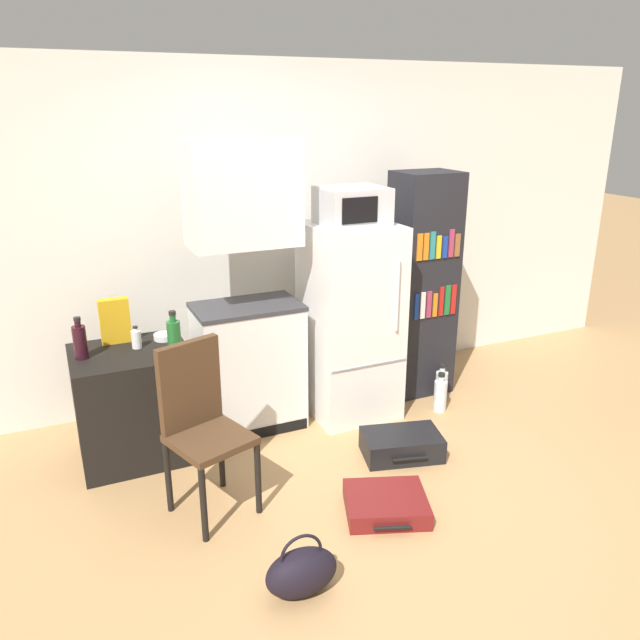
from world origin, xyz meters
TOP-DOWN VIEW (x-y plane):
  - ground_plane at (0.00, 0.00)m, footprint 24.00×24.00m
  - wall_back at (0.20, 2.00)m, footprint 6.40×0.10m
  - side_table at (-1.31, 1.29)m, footprint 0.73×0.61m
  - kitchen_hutch at (-0.49, 1.37)m, footprint 0.74×0.46m
  - refrigerator at (0.27, 1.29)m, footprint 0.62×0.65m
  - microwave at (0.27, 1.29)m, footprint 0.45×0.39m
  - bookshelf at (0.96, 1.41)m, footprint 0.46×0.39m
  - bottle_wine_dark at (-1.59, 1.29)m, footprint 0.08×0.08m
  - bottle_green_tall at (-1.06, 1.06)m, footprint 0.08×0.08m
  - bottle_milk_white at (-1.25, 1.33)m, footprint 0.06×0.06m
  - bowl at (-1.06, 1.42)m, footprint 0.14×0.14m
  - cereal_box at (-1.36, 1.49)m, footprint 0.19×0.07m
  - chair at (-1.04, 0.55)m, footprint 0.51×0.51m
  - suitcase_large_flat at (-0.11, 0.05)m, footprint 0.57×0.53m
  - suitcase_small_flat at (0.29, 0.55)m, footprint 0.58×0.44m
  - handbag at (-0.80, -0.33)m, footprint 0.36×0.20m
  - water_bottle_front at (0.90, 0.99)m, footprint 0.10×0.10m
  - water_bottle_middle at (1.00, 1.12)m, footprint 0.09×0.09m

SIDE VIEW (x-z plane):
  - ground_plane at x=0.00m, z-range 0.00..0.00m
  - suitcase_large_flat at x=-0.11m, z-range 0.00..0.11m
  - suitcase_small_flat at x=0.29m, z-range 0.00..0.16m
  - handbag at x=-0.80m, z-range -0.04..0.29m
  - water_bottle_front at x=0.90m, z-range -0.02..0.29m
  - water_bottle_middle at x=1.00m, z-range -0.02..0.29m
  - side_table at x=-1.31m, z-range 0.00..0.74m
  - chair at x=-1.04m, z-range 0.08..1.08m
  - refrigerator at x=0.27m, z-range 0.00..1.44m
  - bowl at x=-1.06m, z-range 0.74..0.78m
  - bottle_milk_white at x=-1.25m, z-range 0.73..0.88m
  - bottle_wine_dark at x=-1.59m, z-range 0.72..0.99m
  - bottle_green_tall at x=-1.06m, z-range 0.72..1.02m
  - bookshelf at x=0.96m, z-range 0.00..1.76m
  - cereal_box at x=-1.36m, z-range 0.74..1.04m
  - kitchen_hutch at x=-0.49m, z-range -0.08..1.95m
  - wall_back at x=0.20m, z-range 0.00..2.56m
  - microwave at x=0.27m, z-range 1.44..1.69m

